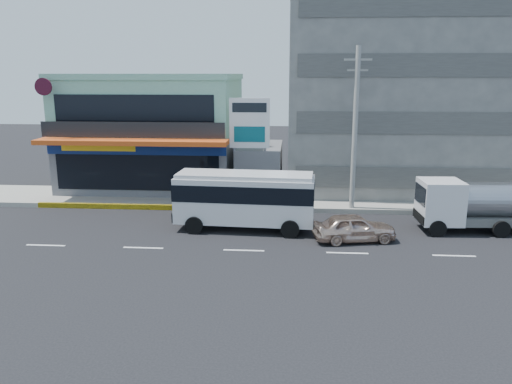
% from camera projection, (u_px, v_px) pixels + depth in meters
% --- Properties ---
extents(ground, '(120.00, 120.00, 0.00)m').
position_uv_depth(ground, '(244.00, 250.00, 24.30)').
color(ground, black).
rests_on(ground, ground).
extents(sidewalk, '(70.00, 5.00, 0.30)m').
position_uv_depth(sidewalk, '(333.00, 201.00, 33.12)').
color(sidewalk, gray).
rests_on(sidewalk, ground).
extents(shop_building, '(12.40, 11.70, 8.00)m').
position_uv_depth(shop_building, '(156.00, 134.00, 37.48)').
color(shop_building, '#4F4F55').
rests_on(shop_building, ground).
extents(concrete_building, '(16.00, 12.00, 14.00)m').
position_uv_depth(concrete_building, '(399.00, 93.00, 36.52)').
color(concrete_building, gray).
rests_on(concrete_building, ground).
extents(gap_structure, '(3.00, 6.00, 3.50)m').
position_uv_depth(gap_structure, '(260.00, 169.00, 35.54)').
color(gap_structure, '#4F4F55').
rests_on(gap_structure, ground).
extents(satellite_dish, '(1.50, 1.50, 0.15)m').
position_uv_depth(satellite_dish, '(259.00, 146.00, 34.15)').
color(satellite_dish, slate).
rests_on(satellite_dish, gap_structure).
extents(billboard, '(2.60, 0.18, 6.90)m').
position_uv_depth(billboard, '(250.00, 129.00, 32.12)').
color(billboard, gray).
rests_on(billboard, ground).
extents(utility_pole_near, '(1.60, 0.30, 10.00)m').
position_uv_depth(utility_pole_near, '(355.00, 129.00, 29.86)').
color(utility_pole_near, '#999993').
rests_on(utility_pole_near, ground).
extents(minibus, '(7.69, 3.01, 3.16)m').
position_uv_depth(minibus, '(245.00, 196.00, 27.20)').
color(minibus, silver).
rests_on(minibus, ground).
extents(sedan, '(4.43, 2.44, 1.43)m').
position_uv_depth(sedan, '(354.00, 228.00, 25.55)').
color(sedan, beige).
rests_on(sedan, ground).
extents(tanker_truck, '(7.23, 2.57, 2.82)m').
position_uv_depth(tanker_truck, '(481.00, 204.00, 26.93)').
color(tanker_truck, silver).
rests_on(tanker_truck, ground).
extents(motorcycle_rider, '(1.95, 0.89, 2.41)m').
position_uv_depth(motorcycle_rider, '(190.00, 200.00, 30.81)').
color(motorcycle_rider, '#540C15').
rests_on(motorcycle_rider, ground).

